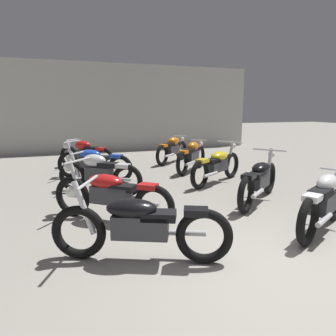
# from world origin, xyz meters

# --- Properties ---
(ground_plane) EXTENTS (60.00, 60.00, 0.00)m
(ground_plane) POSITION_xyz_m (0.00, 0.00, 0.00)
(ground_plane) COLOR gray
(back_wall) EXTENTS (12.75, 0.24, 3.60)m
(back_wall) POSITION_xyz_m (0.00, 10.57, 1.80)
(back_wall) COLOR #B2B2AD
(back_wall) RESTS_ON ground
(motorcycle_left_row_0) EXTENTS (2.02, 1.07, 0.97)m
(motorcycle_left_row_0) POSITION_xyz_m (-1.35, 0.75, 0.45)
(motorcycle_left_row_0) COLOR black
(motorcycle_left_row_0) RESTS_ON ground
(motorcycle_left_row_1) EXTENTS (1.72, 1.50, 0.97)m
(motorcycle_left_row_1) POSITION_xyz_m (-1.44, 2.22, 0.45)
(motorcycle_left_row_1) COLOR black
(motorcycle_left_row_1) RESTS_ON ground
(motorcycle_left_row_2) EXTENTS (1.64, 1.27, 0.88)m
(motorcycle_left_row_2) POSITION_xyz_m (-1.39, 3.94, 0.46)
(motorcycle_left_row_2) COLOR black
(motorcycle_left_row_2) RESTS_ON ground
(motorcycle_left_row_3) EXTENTS (1.77, 1.43, 0.97)m
(motorcycle_left_row_3) POSITION_xyz_m (-1.34, 5.35, 0.45)
(motorcycle_left_row_3) COLOR black
(motorcycle_left_row_3) RESTS_ON ground
(motorcycle_left_row_4) EXTENTS (1.49, 1.45, 0.88)m
(motorcycle_left_row_4) POSITION_xyz_m (-1.39, 6.84, 0.46)
(motorcycle_left_row_4) COLOR black
(motorcycle_left_row_4) RESTS_ON ground
(motorcycle_right_row_0) EXTENTS (1.79, 1.02, 0.88)m
(motorcycle_right_row_0) POSITION_xyz_m (1.44, 0.72, 0.46)
(motorcycle_right_row_0) COLOR black
(motorcycle_right_row_0) RESTS_ON ground
(motorcycle_right_row_1) EXTENTS (1.79, 1.40, 0.97)m
(motorcycle_right_row_1) POSITION_xyz_m (1.44, 2.27, 0.45)
(motorcycle_right_row_1) COLOR black
(motorcycle_right_row_1) RESTS_ON ground
(motorcycle_right_row_2) EXTENTS (1.92, 1.22, 0.97)m
(motorcycle_right_row_2) POSITION_xyz_m (1.44, 3.93, 0.45)
(motorcycle_right_row_2) COLOR black
(motorcycle_right_row_2) RESTS_ON ground
(motorcycle_right_row_3) EXTENTS (1.51, 1.43, 0.88)m
(motorcycle_right_row_3) POSITION_xyz_m (1.45, 5.45, 0.46)
(motorcycle_right_row_3) COLOR black
(motorcycle_right_row_3) RESTS_ON ground
(motorcycle_right_row_4) EXTENTS (1.58, 1.35, 0.88)m
(motorcycle_right_row_4) POSITION_xyz_m (1.43, 6.98, 0.46)
(motorcycle_right_row_4) COLOR black
(motorcycle_right_row_4) RESTS_ON ground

